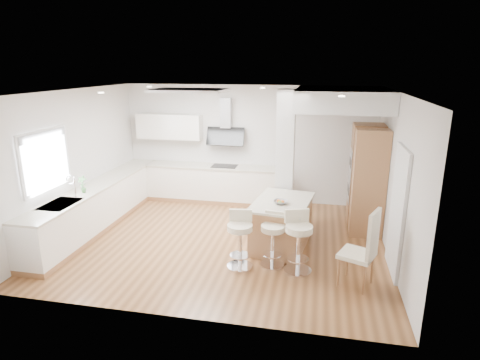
% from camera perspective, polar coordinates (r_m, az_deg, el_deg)
% --- Properties ---
extents(ground, '(6.00, 6.00, 0.00)m').
position_cam_1_polar(ground, '(7.80, -2.36, -8.54)').
color(ground, brown).
rests_on(ground, ground).
extents(ceiling, '(6.00, 5.00, 0.02)m').
position_cam_1_polar(ceiling, '(7.80, -2.36, -8.54)').
color(ceiling, silver).
rests_on(ceiling, ground).
extents(wall_back, '(6.00, 0.04, 2.80)m').
position_cam_1_polar(wall_back, '(9.71, 1.05, 5.11)').
color(wall_back, silver).
rests_on(wall_back, ground).
extents(wall_left, '(0.04, 5.00, 2.80)m').
position_cam_1_polar(wall_left, '(8.54, -22.45, 2.36)').
color(wall_left, silver).
rests_on(wall_left, ground).
extents(wall_right, '(0.04, 5.00, 2.80)m').
position_cam_1_polar(wall_right, '(7.24, 21.25, 0.19)').
color(wall_right, silver).
rests_on(wall_right, ground).
extents(skylight, '(4.10, 2.10, 0.06)m').
position_cam_1_polar(skylight, '(7.90, -7.25, 12.50)').
color(skylight, silver).
rests_on(skylight, ground).
extents(window_left, '(0.06, 1.28, 1.07)m').
position_cam_1_polar(window_left, '(7.74, -26.02, 2.87)').
color(window_left, silver).
rests_on(window_left, ground).
extents(doorway_right, '(0.05, 1.00, 2.10)m').
position_cam_1_polar(doorway_right, '(6.79, 21.49, -4.41)').
color(doorway_right, '#443D35').
rests_on(doorway_right, ground).
extents(counter_left, '(0.63, 4.50, 1.35)m').
position_cam_1_polar(counter_left, '(8.82, -19.36, -3.30)').
color(counter_left, '#A06E44').
rests_on(counter_left, ground).
extents(counter_back, '(3.62, 0.63, 2.50)m').
position_cam_1_polar(counter_back, '(9.81, -4.53, 0.96)').
color(counter_back, '#A06E44').
rests_on(counter_back, ground).
extents(pillar, '(0.35, 0.35, 2.80)m').
position_cam_1_polar(pillar, '(8.07, 6.41, 2.76)').
color(pillar, silver).
rests_on(pillar, ground).
extents(soffit, '(1.78, 2.20, 0.40)m').
position_cam_1_polar(soffit, '(8.31, 14.32, 11.14)').
color(soffit, silver).
rests_on(soffit, ground).
extents(oven_column, '(0.63, 1.21, 2.10)m').
position_cam_1_polar(oven_column, '(8.46, 17.55, 0.26)').
color(oven_column, '#A06E44').
rests_on(oven_column, ground).
extents(peninsula, '(1.14, 1.56, 0.94)m').
position_cam_1_polar(peninsula, '(7.44, 5.94, -6.16)').
color(peninsula, '#A06E44').
rests_on(peninsula, ground).
extents(bar_stool_a, '(0.48, 0.48, 0.97)m').
position_cam_1_polar(bar_stool_a, '(6.61, -0.00, -8.04)').
color(bar_stool_a, white).
rests_on(bar_stool_a, ground).
extents(bar_stool_b, '(0.47, 0.47, 0.92)m').
position_cam_1_polar(bar_stool_b, '(6.70, 4.73, -8.02)').
color(bar_stool_b, white).
rests_on(bar_stool_b, ground).
extents(bar_stool_c, '(0.58, 0.58, 1.02)m').
position_cam_1_polar(bar_stool_c, '(6.54, 8.30, -8.23)').
color(bar_stool_c, white).
rests_on(bar_stool_c, ground).
extents(dining_chair, '(0.63, 0.63, 1.24)m').
position_cam_1_polar(dining_chair, '(6.27, 17.34, -9.05)').
color(dining_chair, beige).
rests_on(dining_chair, ground).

